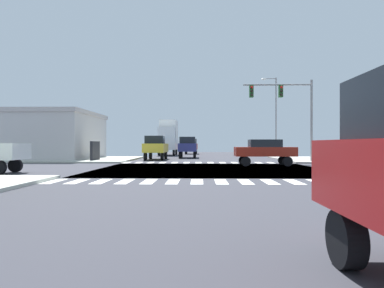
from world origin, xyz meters
name	(u,v)px	position (x,y,z in m)	size (l,w,h in m)	color
ground	(210,169)	(0.00, 0.00, -0.03)	(90.00, 90.00, 0.05)	#34343C
sidewalk_corner_ne	(342,159)	(13.00, 12.00, 0.07)	(12.00, 12.00, 0.14)	#B2ADA3
sidewalk_corner_nw	(74,159)	(-13.00, 12.00, 0.07)	(12.00, 12.00, 0.14)	#B1B2A4
crosswalk_near	(209,182)	(-0.25, -7.30, 0.00)	(13.50, 2.00, 0.01)	white
crosswalk_far	(204,163)	(-0.25, 7.30, 0.00)	(13.50, 2.00, 0.01)	white
traffic_signal_mast	(286,102)	(6.53, 7.46, 5.07)	(5.79, 0.55, 6.92)	gray
street_lamp	(274,111)	(7.92, 18.49, 5.41)	(1.78, 0.32, 9.19)	gray
bank_building	(41,136)	(-16.90, 13.55, 2.41)	(12.43, 10.61, 4.81)	silver
sedan_nearside_1	(265,150)	(4.06, 3.50, 1.12)	(4.30, 1.80, 1.88)	black
pickup_crossing_1	(156,147)	(-5.00, 12.63, 1.29)	(2.00, 5.10, 2.35)	black
suv_middle_2	(188,145)	(-2.00, 17.27, 1.39)	(1.96, 4.60, 2.34)	black
box_truck_outer_1	(168,137)	(-5.00, 26.13, 2.56)	(2.40, 7.20, 4.85)	black
suv_inner_3	(191,145)	(-2.00, 32.40, 1.39)	(1.96, 4.60, 2.34)	black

